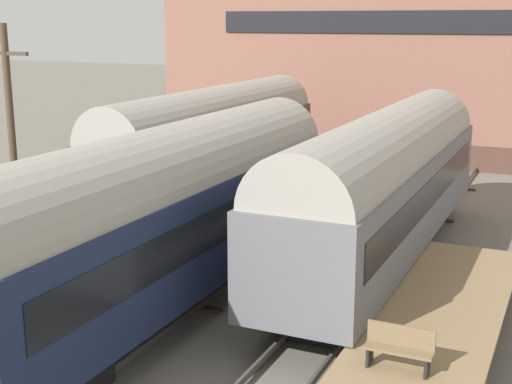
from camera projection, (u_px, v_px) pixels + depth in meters
ground_plane at (119, 348)px, 17.67m from camera, size 200.00×200.00×0.00m
track_middle at (119, 343)px, 17.64m from camera, size 2.60×60.00×0.26m
track_right at (280, 379)px, 15.88m from camera, size 2.60×60.00×0.26m
train_car_brown at (214, 140)px, 30.51m from camera, size 3.04×15.66×5.19m
train_car_navy at (170, 209)px, 19.24m from camera, size 3.11×15.87×5.24m
train_car_grey at (385, 180)px, 22.89m from camera, size 3.07×16.46×5.16m
station_platform at (420, 349)px, 15.67m from camera, size 3.00×15.50×0.96m
bench at (399, 346)px, 14.53m from camera, size 1.40×0.40×0.91m
utility_pole at (12, 141)px, 23.24m from camera, size 1.80×0.24×7.84m
warehouse_building at (419, 33)px, 44.46m from camera, size 28.74×13.62×14.25m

